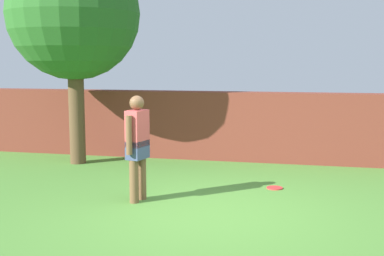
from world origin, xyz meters
The scene contains 5 objects.
ground_plane centered at (0.00, 0.00, 0.00)m, with size 40.00×40.00×0.00m, color #4C8433.
brick_wall centered at (-1.50, 3.94, 0.74)m, with size 13.00×0.50×1.48m, color brown.
tree centered at (-3.36, 2.85, 3.07)m, with size 2.69×2.69×4.44m.
person centered at (-1.18, 0.39, 0.90)m, with size 0.30×0.53×1.62m.
frisbee_red centered at (0.82, 1.61, 0.01)m, with size 0.27×0.27×0.02m, color red.
Camera 1 is at (1.27, -6.65, 2.12)m, focal length 46.45 mm.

